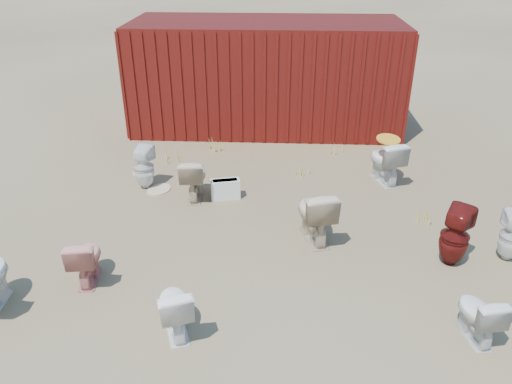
{
  "coord_description": "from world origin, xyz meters",
  "views": [
    {
      "loc": [
        0.35,
        -6.23,
        4.11
      ],
      "look_at": [
        0.0,
        0.6,
        0.55
      ],
      "focal_mm": 35.0,
      "sensor_mm": 36.0,
      "label": 1
    }
  ],
  "objects_px": {
    "toilet_front_e": "(478,315)",
    "toilet_back_yellowlid": "(386,161)",
    "toilet_back_beige_right": "(315,214)",
    "toilet_front_pink": "(86,259)",
    "loose_tank": "(225,189)",
    "toilet_back_a": "(144,167)",
    "toilet_back_e": "(512,236)",
    "toilet_back_beige_left": "(194,178)",
    "toilet_front_maroon": "(455,236)",
    "shipping_container": "(266,75)",
    "toilet_front_c": "(174,308)"
  },
  "relations": [
    {
      "from": "toilet_back_yellowlid",
      "to": "toilet_front_maroon",
      "type": "bearing_deg",
      "value": 82.14
    },
    {
      "from": "shipping_container",
      "to": "toilet_back_yellowlid",
      "type": "bearing_deg",
      "value": -52.66
    },
    {
      "from": "toilet_back_beige_right",
      "to": "loose_tank",
      "type": "height_order",
      "value": "toilet_back_beige_right"
    },
    {
      "from": "toilet_front_pink",
      "to": "toilet_back_beige_right",
      "type": "height_order",
      "value": "toilet_back_beige_right"
    },
    {
      "from": "toilet_back_yellowlid",
      "to": "toilet_back_beige_left",
      "type": "bearing_deg",
      "value": -5.24
    },
    {
      "from": "toilet_front_c",
      "to": "toilet_back_beige_left",
      "type": "relative_size",
      "value": 0.91
    },
    {
      "from": "toilet_front_maroon",
      "to": "toilet_back_a",
      "type": "xyz_separation_m",
      "value": [
        -4.83,
        2.1,
        -0.04
      ]
    },
    {
      "from": "toilet_front_e",
      "to": "toilet_back_e",
      "type": "xyz_separation_m",
      "value": [
        0.99,
        1.61,
        0.05
      ]
    },
    {
      "from": "toilet_front_pink",
      "to": "toilet_back_yellowlid",
      "type": "relative_size",
      "value": 0.82
    },
    {
      "from": "toilet_back_e",
      "to": "toilet_back_beige_right",
      "type": "bearing_deg",
      "value": 3.89
    },
    {
      "from": "toilet_back_beige_left",
      "to": "toilet_back_e",
      "type": "distance_m",
      "value": 4.98
    },
    {
      "from": "toilet_front_e",
      "to": "toilet_back_beige_right",
      "type": "xyz_separation_m",
      "value": [
        -1.72,
        1.98,
        0.11
      ]
    },
    {
      "from": "toilet_back_beige_left",
      "to": "shipping_container",
      "type": "bearing_deg",
      "value": -108.77
    },
    {
      "from": "shipping_container",
      "to": "toilet_back_beige_left",
      "type": "relative_size",
      "value": 7.94
    },
    {
      "from": "toilet_front_maroon",
      "to": "toilet_back_beige_left",
      "type": "bearing_deg",
      "value": 11.35
    },
    {
      "from": "toilet_back_a",
      "to": "toilet_back_e",
      "type": "relative_size",
      "value": 1.07
    },
    {
      "from": "toilet_back_e",
      "to": "toilet_front_maroon",
      "type": "bearing_deg",
      "value": 21.84
    },
    {
      "from": "toilet_front_e",
      "to": "toilet_front_c",
      "type": "bearing_deg",
      "value": -9.85
    },
    {
      "from": "toilet_front_c",
      "to": "loose_tank",
      "type": "height_order",
      "value": "toilet_front_c"
    },
    {
      "from": "toilet_back_a",
      "to": "toilet_back_e",
      "type": "distance_m",
      "value": 5.99
    },
    {
      "from": "toilet_front_pink",
      "to": "toilet_back_beige_right",
      "type": "relative_size",
      "value": 0.79
    },
    {
      "from": "toilet_front_c",
      "to": "toilet_back_beige_right",
      "type": "height_order",
      "value": "toilet_back_beige_right"
    },
    {
      "from": "toilet_back_beige_left",
      "to": "toilet_back_yellowlid",
      "type": "height_order",
      "value": "toilet_back_yellowlid"
    },
    {
      "from": "toilet_back_yellowlid",
      "to": "toilet_back_a",
      "type": "bearing_deg",
      "value": -12.54
    },
    {
      "from": "toilet_back_a",
      "to": "toilet_back_beige_right",
      "type": "relative_size",
      "value": 0.92
    },
    {
      "from": "toilet_back_a",
      "to": "loose_tank",
      "type": "height_order",
      "value": "toilet_back_a"
    },
    {
      "from": "toilet_back_beige_right",
      "to": "toilet_front_pink",
      "type": "bearing_deg",
      "value": 6.28
    },
    {
      "from": "toilet_front_maroon",
      "to": "toilet_back_beige_right",
      "type": "height_order",
      "value": "toilet_front_maroon"
    },
    {
      "from": "shipping_container",
      "to": "loose_tank",
      "type": "xyz_separation_m",
      "value": [
        -0.57,
        -3.8,
        -1.02
      ]
    },
    {
      "from": "toilet_back_yellowlid",
      "to": "toilet_front_e",
      "type": "bearing_deg",
      "value": 76.05
    },
    {
      "from": "loose_tank",
      "to": "toilet_back_yellowlid",
      "type": "bearing_deg",
      "value": 2.26
    },
    {
      "from": "toilet_front_e",
      "to": "toilet_back_a",
      "type": "height_order",
      "value": "toilet_back_a"
    },
    {
      "from": "toilet_back_beige_right",
      "to": "toilet_back_yellowlid",
      "type": "bearing_deg",
      "value": -139.21
    },
    {
      "from": "toilet_front_pink",
      "to": "loose_tank",
      "type": "bearing_deg",
      "value": -131.24
    },
    {
      "from": "toilet_back_beige_right",
      "to": "toilet_back_yellowlid",
      "type": "distance_m",
      "value": 2.47
    },
    {
      "from": "toilet_front_e",
      "to": "toilet_back_yellowlid",
      "type": "xyz_separation_m",
      "value": [
        -0.32,
        4.01,
        0.09
      ]
    },
    {
      "from": "toilet_front_pink",
      "to": "toilet_back_yellowlid",
      "type": "bearing_deg",
      "value": -152.17
    },
    {
      "from": "toilet_back_a",
      "to": "toilet_back_beige_left",
      "type": "distance_m",
      "value": 1.01
    },
    {
      "from": "toilet_back_a",
      "to": "toilet_back_beige_left",
      "type": "relative_size",
      "value": 1.05
    },
    {
      "from": "toilet_back_beige_right",
      "to": "loose_tank",
      "type": "bearing_deg",
      "value": -54.78
    },
    {
      "from": "toilet_front_maroon",
      "to": "toilet_back_beige_right",
      "type": "distance_m",
      "value": 1.95
    },
    {
      "from": "shipping_container",
      "to": "toilet_front_maroon",
      "type": "relative_size",
      "value": 6.9
    },
    {
      "from": "toilet_front_c",
      "to": "toilet_front_maroon",
      "type": "height_order",
      "value": "toilet_front_maroon"
    },
    {
      "from": "toilet_front_e",
      "to": "loose_tank",
      "type": "bearing_deg",
      "value": -56.55
    },
    {
      "from": "toilet_front_pink",
      "to": "toilet_back_a",
      "type": "height_order",
      "value": "toilet_back_a"
    },
    {
      "from": "toilet_front_c",
      "to": "toilet_front_maroon",
      "type": "relative_size",
      "value": 0.79
    },
    {
      "from": "toilet_back_beige_left",
      "to": "loose_tank",
      "type": "relative_size",
      "value": 1.51
    },
    {
      "from": "toilet_front_e",
      "to": "toilet_back_e",
      "type": "relative_size",
      "value": 0.87
    },
    {
      "from": "toilet_back_beige_right",
      "to": "toilet_back_e",
      "type": "height_order",
      "value": "toilet_back_beige_right"
    },
    {
      "from": "toilet_back_beige_left",
      "to": "toilet_back_beige_right",
      "type": "bearing_deg",
      "value": 145.95
    }
  ]
}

